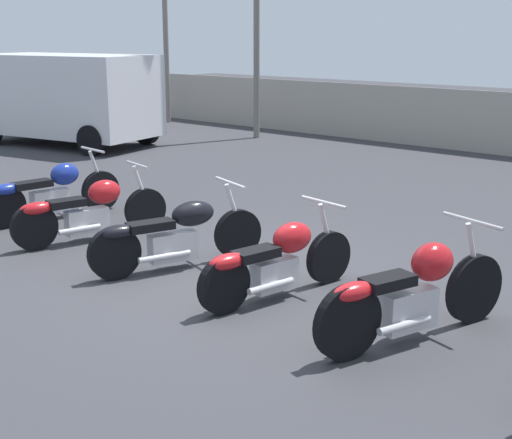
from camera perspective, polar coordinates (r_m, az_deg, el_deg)
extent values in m
plane|color=#38383D|center=(8.13, -1.39, -4.83)|extent=(60.00, 60.00, 0.00)
cylinder|color=black|center=(11.45, -12.32, 2.26)|extent=(0.16, 0.63, 0.63)
cylinder|color=black|center=(10.77, -19.48, 0.96)|extent=(0.16, 0.63, 0.63)
cube|color=silver|center=(11.06, -16.14, 1.41)|extent=(0.25, 0.58, 0.35)
ellipsoid|color=navy|center=(11.10, -15.06, 3.53)|extent=(0.33, 0.48, 0.33)
cube|color=black|center=(10.88, -17.50, 2.69)|extent=(0.29, 0.59, 0.10)
ellipsoid|color=navy|center=(10.73, -19.35, 2.30)|extent=(0.24, 0.46, 0.16)
cylinder|color=silver|center=(11.28, -12.94, 5.47)|extent=(0.65, 0.10, 0.04)
cylinder|color=silver|center=(11.36, -12.63, 3.85)|extent=(0.07, 0.26, 0.65)
cylinder|color=silver|center=(10.90, -16.56, 0.85)|extent=(0.12, 0.57, 0.07)
cylinder|color=black|center=(10.15, -8.84, 0.78)|extent=(0.23, 0.62, 0.61)
cylinder|color=black|center=(9.56, -17.32, -0.59)|extent=(0.23, 0.62, 0.61)
cube|color=silver|center=(9.81, -13.36, -0.13)|extent=(0.32, 0.60, 0.33)
ellipsoid|color=red|center=(9.82, -12.04, 2.18)|extent=(0.37, 0.50, 0.32)
cube|color=black|center=(9.64, -14.94, 1.28)|extent=(0.34, 0.52, 0.10)
ellipsoid|color=red|center=(9.52, -17.15, 0.87)|extent=(0.29, 0.47, 0.16)
cylinder|color=silver|center=(9.97, -9.49, 4.35)|extent=(0.58, 0.16, 0.04)
cylinder|color=silver|center=(10.06, -9.16, 2.55)|extent=(0.10, 0.25, 0.64)
cylinder|color=silver|center=(9.66, -13.93, -0.76)|extent=(0.19, 0.57, 0.07)
cylinder|color=black|center=(8.82, -1.46, -1.15)|extent=(0.29, 0.62, 0.62)
cylinder|color=black|center=(8.20, -11.26, -2.68)|extent=(0.29, 0.62, 0.62)
cube|color=silver|center=(8.45, -6.67, -2.17)|extent=(0.37, 0.61, 0.34)
ellipsoid|color=black|center=(8.46, -5.06, 0.48)|extent=(0.41, 0.59, 0.30)
cube|color=black|center=(8.27, -8.44, -0.50)|extent=(0.39, 0.58, 0.10)
ellipsoid|color=black|center=(8.15, -11.01, -0.97)|extent=(0.33, 0.48, 0.16)
cylinder|color=silver|center=(8.61, -2.07, 2.97)|extent=(0.70, 0.26, 0.04)
cylinder|color=silver|center=(8.71, -1.76, 0.88)|extent=(0.13, 0.25, 0.64)
cylinder|color=silver|center=(8.31, -7.32, -2.95)|extent=(0.26, 0.62, 0.07)
cylinder|color=black|center=(7.99, 5.84, -3.02)|extent=(0.20, 0.60, 0.59)
cylinder|color=black|center=(7.09, -2.57, -5.28)|extent=(0.20, 0.60, 0.59)
cube|color=silver|center=(7.48, 1.46, -4.42)|extent=(0.28, 0.55, 0.33)
ellipsoid|color=red|center=(7.53, 2.91, -1.45)|extent=(0.36, 0.53, 0.33)
cube|color=black|center=(7.25, -0.01, -2.76)|extent=(0.32, 0.53, 0.10)
ellipsoid|color=red|center=(7.04, -2.27, -3.38)|extent=(0.27, 0.47, 0.16)
cylinder|color=silver|center=(7.75, 5.43, 1.39)|extent=(0.67, 0.15, 0.04)
cylinder|color=silver|center=(7.86, 5.64, -0.85)|extent=(0.09, 0.25, 0.63)
cylinder|color=silver|center=(7.33, 1.20, -5.33)|extent=(0.17, 0.58, 0.07)
cylinder|color=black|center=(7.19, 17.05, -5.31)|extent=(0.29, 0.68, 0.68)
cylinder|color=black|center=(6.16, 7.35, -8.18)|extent=(0.29, 0.68, 0.68)
cube|color=silver|center=(6.61, 12.09, -7.07)|extent=(0.35, 0.59, 0.37)
ellipsoid|color=red|center=(6.65, 13.92, -3.30)|extent=(0.42, 0.51, 0.36)
cube|color=black|center=(6.32, 10.51, -4.91)|extent=(0.37, 0.54, 0.10)
ellipsoid|color=red|center=(6.09, 7.80, -5.72)|extent=(0.32, 0.48, 0.16)
cylinder|color=silver|center=(6.91, 16.93, -0.11)|extent=(0.69, 0.23, 0.04)
cylinder|color=silver|center=(7.04, 16.99, -2.76)|extent=(0.12, 0.26, 0.67)
cylinder|color=silver|center=(6.45, 11.79, -8.25)|extent=(0.23, 0.58, 0.07)
cube|color=silver|center=(18.42, -14.98, 9.64)|extent=(4.88, 2.98, 1.92)
cube|color=black|center=(16.90, -9.51, 10.99)|extent=(0.42, 1.85, 0.58)
cylinder|color=black|center=(18.16, -8.78, 7.07)|extent=(0.73, 0.36, 0.70)
cylinder|color=black|center=(16.66, -13.04, 6.18)|extent=(0.73, 0.36, 0.70)
cylinder|color=black|center=(20.39, -16.25, 7.48)|extent=(0.73, 0.36, 0.70)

